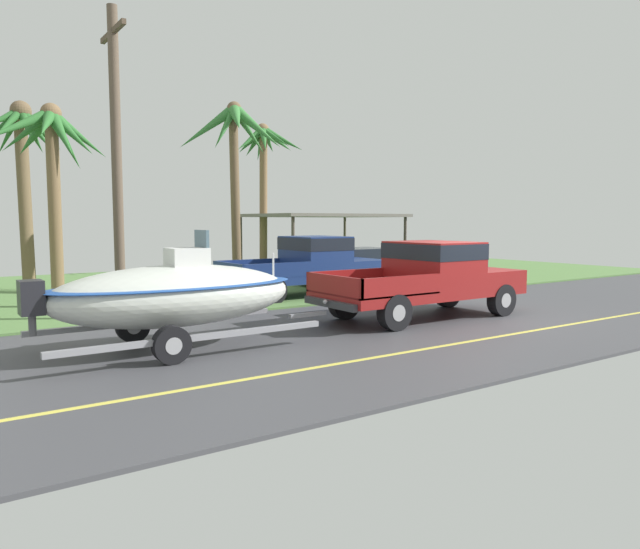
# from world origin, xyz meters

# --- Properties ---
(ground) EXTENTS (36.00, 22.00, 0.11)m
(ground) POSITION_xyz_m (0.00, 8.38, -0.01)
(ground) COLOR #424247
(pickup_truck_towing) EXTENTS (5.65, 2.12, 1.87)m
(pickup_truck_towing) POSITION_xyz_m (-0.71, 0.84, 1.04)
(pickup_truck_towing) COLOR maroon
(pickup_truck_towing) RESTS_ON ground
(boat_on_trailer) EXTENTS (5.98, 2.37, 2.21)m
(boat_on_trailer) POSITION_xyz_m (-7.34, 0.84, 1.01)
(boat_on_trailer) COLOR gray
(boat_on_trailer) RESTS_ON ground
(parked_pickup_background) EXTENTS (5.55, 1.99, 1.89)m
(parked_pickup_background) POSITION_xyz_m (-0.96, 5.71, 1.04)
(parked_pickup_background) COLOR navy
(parked_pickup_background) RESTS_ON ground
(parked_sedan_near) EXTENTS (4.58, 1.91, 1.38)m
(parked_sedan_near) POSITION_xyz_m (7.60, 8.85, 0.67)
(parked_sedan_near) COLOR #234C89
(parked_sedan_near) RESTS_ON ground
(parked_sedan_far) EXTENTS (4.55, 1.86, 1.38)m
(parked_sedan_far) POSITION_xyz_m (2.10, 7.40, 0.67)
(parked_sedan_far) COLOR #234C89
(parked_sedan_far) RESTS_ON ground
(carport_awning) EXTENTS (6.75, 5.27, 2.70)m
(carport_awning) POSITION_xyz_m (4.77, 13.57, 2.57)
(carport_awning) COLOR #4C4238
(carport_awning) RESTS_ON ground
(palm_tree_near_left) EXTENTS (3.19, 3.05, 6.28)m
(palm_tree_near_left) POSITION_xyz_m (-2.43, 8.22, 4.86)
(palm_tree_near_left) COLOR brown
(palm_tree_near_left) RESTS_ON ground
(palm_tree_near_right) EXTENTS (3.44, 3.03, 5.49)m
(palm_tree_near_right) POSITION_xyz_m (-8.15, 7.63, 4.26)
(palm_tree_near_right) COLOR brown
(palm_tree_near_right) RESTS_ON ground
(palm_tree_mid) EXTENTS (3.26, 3.87, 6.84)m
(palm_tree_mid) POSITION_xyz_m (2.23, 14.57, 5.42)
(palm_tree_mid) COLOR brown
(palm_tree_mid) RESTS_ON ground
(palm_tree_far_left) EXTENTS (2.76, 3.11, 6.22)m
(palm_tree_far_left) POSITION_xyz_m (-8.23, 11.74, 4.64)
(palm_tree_far_left) COLOR brown
(palm_tree_far_left) RESTS_ON ground
(utility_pole) EXTENTS (0.24, 1.80, 7.32)m
(utility_pole) POSITION_xyz_m (-7.25, 4.67, 3.81)
(utility_pole) COLOR brown
(utility_pole) RESTS_ON ground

